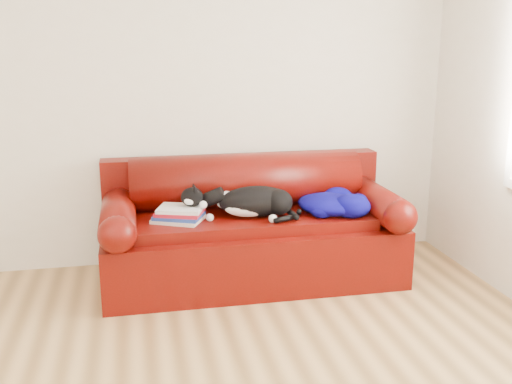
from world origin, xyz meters
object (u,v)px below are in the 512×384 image
(book_stack, at_px, (179,214))
(blanket, at_px, (332,203))
(sofa_base, at_px, (252,247))
(cat, at_px, (254,202))

(book_stack, height_order, blanket, blanket)
(book_stack, distance_m, blanket, 1.08)
(book_stack, relative_size, blanket, 0.68)
(sofa_base, distance_m, cat, 0.37)
(cat, bearing_deg, sofa_base, 111.39)
(cat, relative_size, blanket, 1.20)
(cat, xyz_separation_m, blanket, (0.56, -0.03, -0.03))
(book_stack, relative_size, cat, 0.57)
(book_stack, xyz_separation_m, blanket, (1.08, -0.02, 0.02))
(cat, bearing_deg, book_stack, -155.77)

